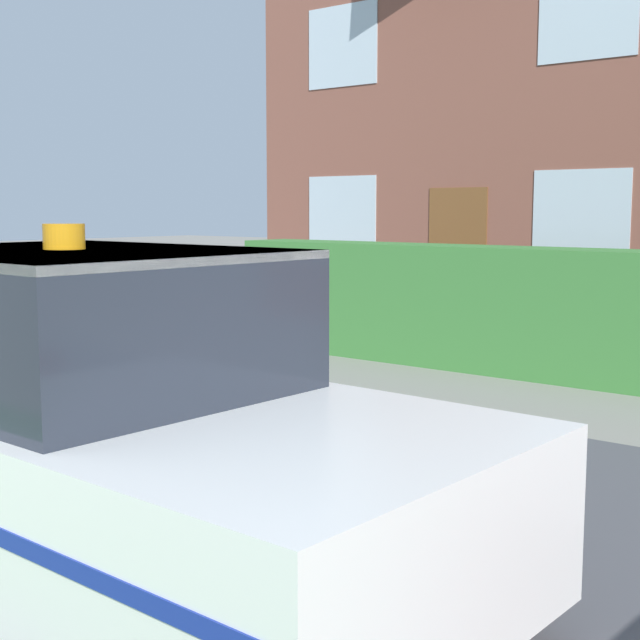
{
  "coord_description": "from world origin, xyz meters",
  "views": [
    {
      "loc": [
        4.47,
        -0.43,
        1.79
      ],
      "look_at": [
        0.74,
        4.12,
        1.05
      ],
      "focal_mm": 50.0,
      "sensor_mm": 36.0,
      "label": 1
    }
  ],
  "objects": [
    {
      "name": "house_left",
      "position": [
        -2.64,
        14.17,
        3.87
      ],
      "size": [
        7.95,
        5.88,
        7.6
      ],
      "color": "brown",
      "rests_on": "ground"
    },
    {
      "name": "garden_hedge",
      "position": [
        1.06,
        8.35,
        0.69
      ],
      "size": [
        9.48,
        0.77,
        1.37
      ],
      "primitive_type": "cube",
      "color": "#3D7F38",
      "rests_on": "ground"
    },
    {
      "name": "police_car",
      "position": [
        0.97,
        2.13,
        0.75
      ],
      "size": [
        4.05,
        1.85,
        1.7
      ],
      "rotation": [
        0.0,
        0.0,
        -0.02
      ],
      "color": "black",
      "rests_on": "road_strip"
    },
    {
      "name": "road_strip",
      "position": [
        0.0,
        3.49,
        0.01
      ],
      "size": [
        28.0,
        5.26,
        0.01
      ],
      "primitive_type": "cube",
      "color": "#4C4C51",
      "rests_on": "ground"
    }
  ]
}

